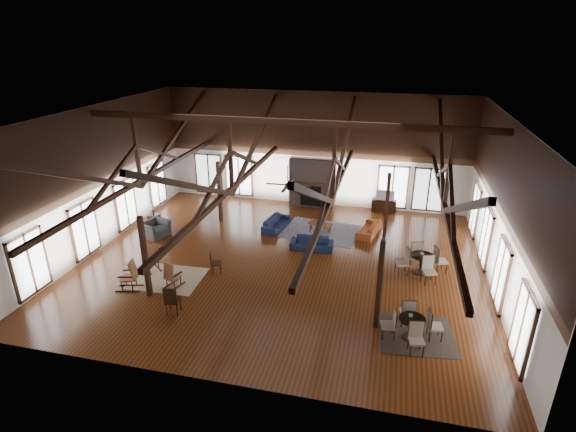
% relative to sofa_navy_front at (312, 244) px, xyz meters
% --- Properties ---
extents(floor, '(16.00, 16.00, 0.00)m').
position_rel_sofa_navy_front_xyz_m(floor, '(-0.99, -1.45, -0.27)').
color(floor, '#612E14').
rests_on(floor, ground).
extents(ceiling, '(16.00, 14.00, 0.02)m').
position_rel_sofa_navy_front_xyz_m(ceiling, '(-0.99, -1.45, 5.73)').
color(ceiling, black).
rests_on(ceiling, wall_back).
extents(wall_back, '(16.00, 0.02, 6.00)m').
position_rel_sofa_navy_front_xyz_m(wall_back, '(-0.99, 5.55, 2.73)').
color(wall_back, white).
rests_on(wall_back, floor).
extents(wall_front, '(16.00, 0.02, 6.00)m').
position_rel_sofa_navy_front_xyz_m(wall_front, '(-0.99, -8.45, 2.73)').
color(wall_front, white).
rests_on(wall_front, floor).
extents(wall_left, '(0.02, 14.00, 6.00)m').
position_rel_sofa_navy_front_xyz_m(wall_left, '(-8.99, -1.45, 2.73)').
color(wall_left, white).
rests_on(wall_left, floor).
extents(wall_right, '(0.02, 14.00, 6.00)m').
position_rel_sofa_navy_front_xyz_m(wall_right, '(7.01, -1.45, 2.73)').
color(wall_right, white).
rests_on(wall_right, floor).
extents(roof_truss, '(15.60, 14.07, 3.14)m').
position_rel_sofa_navy_front_xyz_m(roof_truss, '(-0.99, -1.45, 3.76)').
color(roof_truss, black).
rests_on(roof_truss, wall_back).
extents(post_grid, '(8.16, 7.16, 3.05)m').
position_rel_sofa_navy_front_xyz_m(post_grid, '(-0.99, -1.45, 1.26)').
color(post_grid, black).
rests_on(post_grid, floor).
extents(fireplace, '(2.50, 0.69, 2.60)m').
position_rel_sofa_navy_front_xyz_m(fireplace, '(-0.99, 5.22, 1.02)').
color(fireplace, '#6E5B54').
rests_on(fireplace, floor).
extents(ceiling_fan, '(1.60, 1.60, 0.75)m').
position_rel_sofa_navy_front_xyz_m(ceiling_fan, '(-0.49, -2.45, 3.46)').
color(ceiling_fan, black).
rests_on(ceiling_fan, roof_truss).
extents(sofa_navy_front, '(1.88, 0.80, 0.54)m').
position_rel_sofa_navy_front_xyz_m(sofa_navy_front, '(0.00, 0.00, 0.00)').
color(sofa_navy_front, '#182243').
rests_on(sofa_navy_front, floor).
extents(sofa_navy_left, '(2.00, 1.06, 0.56)m').
position_rel_sofa_navy_front_xyz_m(sofa_navy_left, '(-2.06, 1.78, 0.01)').
color(sofa_navy_left, '#182044').
rests_on(sofa_navy_left, floor).
extents(sofa_orange, '(2.02, 1.13, 0.56)m').
position_rel_sofa_navy_front_xyz_m(sofa_orange, '(2.29, 2.15, 0.01)').
color(sofa_orange, '#AB4D21').
rests_on(sofa_orange, floor).
extents(coffee_table, '(1.19, 0.87, 0.41)m').
position_rel_sofa_navy_front_xyz_m(coffee_table, '(0.04, 1.97, 0.09)').
color(coffee_table, brown).
rests_on(coffee_table, floor).
extents(vase, '(0.18, 0.18, 0.17)m').
position_rel_sofa_navy_front_xyz_m(vase, '(-0.01, 1.90, 0.23)').
color(vase, '#B2B2B2').
rests_on(vase, coffee_table).
extents(armchair, '(1.39, 1.31, 0.73)m').
position_rel_sofa_navy_front_xyz_m(armchair, '(-7.26, -0.36, 0.10)').
color(armchair, '#2F2F31').
rests_on(armchair, floor).
extents(side_table_lamp, '(0.47, 0.47, 1.21)m').
position_rel_sofa_navy_front_xyz_m(side_table_lamp, '(-7.86, 0.63, 0.19)').
color(side_table_lamp, black).
rests_on(side_table_lamp, floor).
extents(rocking_chair_a, '(0.97, 0.91, 1.13)m').
position_rel_sofa_navy_front_xyz_m(rocking_chair_a, '(-5.78, -3.29, 0.26)').
color(rocking_chair_a, '#A1693D').
rests_on(rocking_chair_a, floor).
extents(rocking_chair_b, '(0.62, 0.87, 1.01)m').
position_rel_sofa_navy_front_xyz_m(rocking_chair_b, '(-4.45, -4.28, 0.21)').
color(rocking_chair_b, '#A1693D').
rests_on(rocking_chair_b, floor).
extents(rocking_chair_c, '(0.98, 0.66, 1.16)m').
position_rel_sofa_navy_front_xyz_m(rocking_chair_c, '(-5.82, -4.72, 0.28)').
color(rocking_chair_c, '#A1693D').
rests_on(rocking_chair_c, floor).
extents(side_chair_a, '(0.50, 0.50, 0.95)m').
position_rel_sofa_navy_front_xyz_m(side_chair_a, '(-3.33, -2.91, 0.28)').
color(side_chair_a, black).
rests_on(side_chair_a, floor).
extents(side_chair_b, '(0.50, 0.50, 1.05)m').
position_rel_sofa_navy_front_xyz_m(side_chair_b, '(-3.62, -5.85, 0.34)').
color(side_chair_b, black).
rests_on(side_chair_b, floor).
extents(cafe_table_near, '(1.93, 1.93, 0.99)m').
position_rel_sofa_navy_front_xyz_m(cafe_table_near, '(4.09, -5.28, 0.22)').
color(cafe_table_near, black).
rests_on(cafe_table_near, floor).
extents(cafe_table_far, '(2.07, 2.07, 1.06)m').
position_rel_sofa_navy_front_xyz_m(cafe_table_far, '(4.52, -1.03, 0.26)').
color(cafe_table_far, black).
rests_on(cafe_table_far, floor).
extents(cup_near, '(0.14, 0.14, 0.10)m').
position_rel_sofa_navy_front_xyz_m(cup_near, '(4.03, -5.22, 0.49)').
color(cup_near, '#B2B2B2').
rests_on(cup_near, cafe_table_near).
extents(cup_far, '(0.16, 0.16, 0.10)m').
position_rel_sofa_navy_front_xyz_m(cup_far, '(4.50, -1.00, 0.55)').
color(cup_far, '#B2B2B2').
rests_on(cup_far, cafe_table_far).
extents(tv_console, '(1.26, 0.47, 0.63)m').
position_rel_sofa_navy_front_xyz_m(tv_console, '(2.85, 5.30, 0.05)').
color(tv_console, black).
rests_on(tv_console, floor).
extents(television, '(0.95, 0.19, 0.54)m').
position_rel_sofa_navy_front_xyz_m(television, '(2.88, 5.30, 0.63)').
color(television, '#B2B2B2').
rests_on(television, tv_console).
extents(rug_tan, '(2.71, 2.16, 0.01)m').
position_rel_sofa_navy_front_xyz_m(rug_tan, '(-4.93, -3.73, -0.26)').
color(rug_tan, tan).
rests_on(rug_tan, floor).
extents(rug_navy, '(3.76, 3.01, 0.01)m').
position_rel_sofa_navy_front_xyz_m(rug_navy, '(0.08, 1.93, -0.26)').
color(rug_navy, '#171A40').
rests_on(rug_navy, floor).
extents(rug_dark, '(2.52, 2.33, 0.01)m').
position_rel_sofa_navy_front_xyz_m(rug_dark, '(4.28, -5.08, -0.26)').
color(rug_dark, black).
rests_on(rug_dark, floor).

